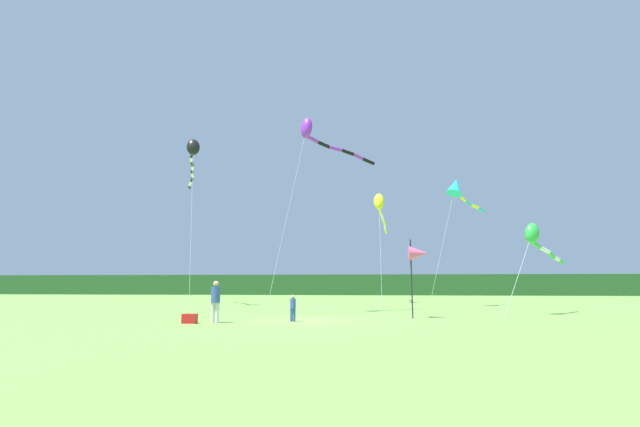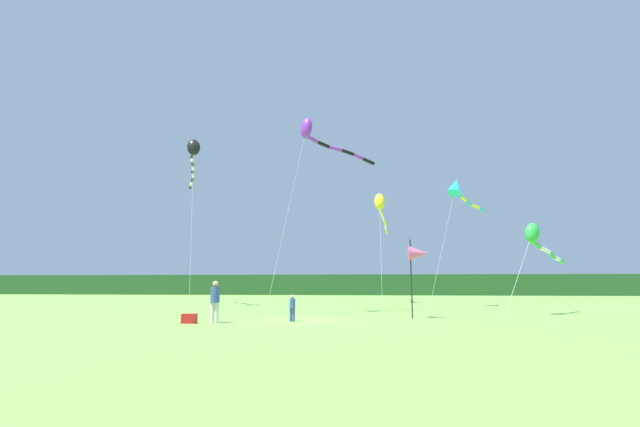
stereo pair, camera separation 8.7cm
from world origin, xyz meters
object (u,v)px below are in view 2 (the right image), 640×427
object	(u,v)px
person_child	(292,307)
kite_black	(193,153)
person_adult	(215,299)
kite_green	(536,238)
kite_yellow	(380,206)
kite_cyan	(457,188)
cooler_box	(189,319)
kite_purple	(316,135)
banner_flag_pole	(418,254)

from	to	relation	value
person_child	kite_black	bearing A→B (deg)	129.68
person_adult	person_child	distance (m)	3.22
kite_green	kite_yellow	size ratio (longest dim) A/B	0.45
kite_cyan	kite_yellow	size ratio (longest dim) A/B	0.86
cooler_box	person_child	bearing A→B (deg)	17.90
person_child	kite_cyan	xyz separation A→B (m)	(9.62, 12.92, 7.73)
person_adult	kite_cyan	bearing A→B (deg)	47.72
kite_black	kite_yellow	xyz separation A→B (m)	(13.85, 7.05, -2.96)
cooler_box	kite_black	world-z (taller)	kite_black
person_adult	kite_purple	world-z (taller)	kite_purple
kite_cyan	kite_green	distance (m)	9.25
kite_black	kite_yellow	distance (m)	15.82
person_adult	kite_cyan	world-z (taller)	kite_cyan
banner_flag_pole	kite_yellow	bearing A→B (deg)	94.24
banner_flag_pole	kite_green	xyz separation A→B (m)	(6.39, 2.87, 0.99)
cooler_box	kite_purple	xyz separation A→B (m)	(4.41, 6.30, 9.73)
person_adult	kite_purple	distance (m)	11.35
cooler_box	kite_cyan	xyz separation A→B (m)	(13.60, 14.20, 8.16)
kite_yellow	kite_green	bearing A→B (deg)	-60.44
person_adult	kite_yellow	xyz separation A→B (m)	(7.37, 19.53, 7.22)
person_adult	kite_black	size ratio (longest dim) A/B	0.14
person_child	cooler_box	xyz separation A→B (m)	(-3.98, -1.29, -0.43)
banner_flag_pole	kite_black	size ratio (longest dim) A/B	0.30
kite_green	kite_cyan	bearing A→B (deg)	106.52
kite_green	kite_black	distance (m)	23.50
banner_flag_pole	kite_purple	world-z (taller)	kite_purple
person_child	kite_yellow	bearing A→B (deg)	76.83
person_adult	person_child	world-z (taller)	person_adult
kite_cyan	kite_yellow	distance (m)	7.71
person_child	cooler_box	distance (m)	4.21
kite_black	kite_yellow	world-z (taller)	kite_black
banner_flag_pole	cooler_box	bearing A→B (deg)	-159.61
kite_purple	kite_cyan	bearing A→B (deg)	40.68
person_child	kite_black	size ratio (longest dim) A/B	0.09
kite_purple	kite_yellow	world-z (taller)	kite_purple
person_child	cooler_box	world-z (taller)	person_child
person_adult	kite_purple	xyz separation A→B (m)	(3.47, 6.02, 8.97)
cooler_box	kite_green	xyz separation A→B (m)	(15.91, 6.41, 3.75)
person_child	kite_purple	distance (m)	10.57
person_adult	kite_yellow	bearing A→B (deg)	69.32
kite_purple	kite_yellow	xyz separation A→B (m)	(3.91, 13.51, -1.75)
person_adult	cooler_box	size ratio (longest dim) A/B	3.16
person_child	kite_cyan	world-z (taller)	kite_cyan
kite_green	kite_purple	bearing A→B (deg)	-179.43
kite_green	kite_black	bearing A→B (deg)	163.52
person_adult	banner_flag_pole	bearing A→B (deg)	20.80
kite_green	kite_black	world-z (taller)	kite_black
kite_green	kite_yellow	bearing A→B (deg)	119.56
cooler_box	kite_yellow	size ratio (longest dim) A/B	0.05
cooler_box	banner_flag_pole	bearing A→B (deg)	20.39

